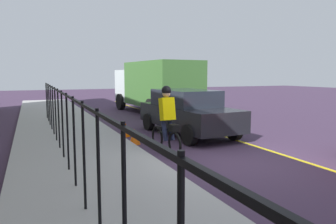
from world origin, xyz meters
The scene contains 9 objects.
ground_plane centered at (0.00, 0.00, 0.00)m, with size 80.00×80.00×0.00m, color #3D2B43.
lane_line_centre centered at (0.00, -1.60, 0.00)m, with size 36.00×0.12×0.01m, color yellow.
sidewalk centered at (0.00, 3.40, 0.07)m, with size 40.00×3.20×0.15m, color #A3A1A0.
iron_fence centered at (1.00, 3.80, 1.24)m, with size 16.09×0.04×1.60m.
cyclist_lead centered at (1.45, 1.14, 0.91)m, with size 1.71×0.38×1.83m.
parked_sedan_rear centered at (3.63, -0.59, 0.82)m, with size 4.51×2.16×1.58m.
box_truck_background centered at (9.94, -1.85, 1.55)m, with size 6.88×2.97×2.78m.
traffic_cone_near centered at (4.16, 1.54, 0.26)m, with size 0.36×0.36×0.53m, color #F75B00.
traffic_cone_far centered at (2.85, 1.61, 0.24)m, with size 0.36×0.36×0.48m, color orange.
Camera 1 is at (-6.27, 4.48, 2.13)m, focal length 33.94 mm.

